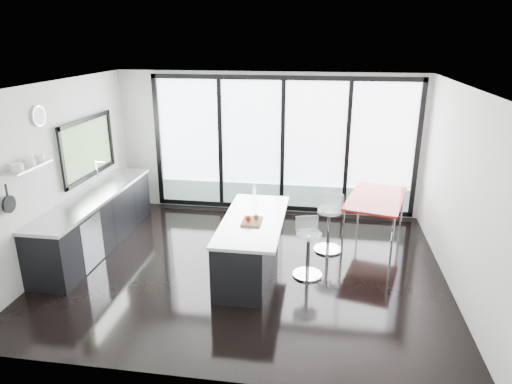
% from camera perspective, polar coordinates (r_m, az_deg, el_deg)
% --- Properties ---
extents(floor, '(6.00, 5.00, 0.00)m').
position_cam_1_polar(floor, '(7.26, -1.16, -9.35)').
color(floor, black).
rests_on(floor, ground).
extents(ceiling, '(6.00, 5.00, 0.00)m').
position_cam_1_polar(ceiling, '(6.42, -1.32, 13.22)').
color(ceiling, white).
rests_on(ceiling, wall_back).
extents(wall_back, '(6.00, 0.09, 2.80)m').
position_cam_1_polar(wall_back, '(9.06, 3.16, 5.10)').
color(wall_back, beige).
rests_on(wall_back, ground).
extents(wall_front, '(6.00, 0.00, 2.80)m').
position_cam_1_polar(wall_front, '(4.45, -6.84, -8.57)').
color(wall_front, beige).
rests_on(wall_front, ground).
extents(wall_left, '(0.26, 5.00, 2.80)m').
position_cam_1_polar(wall_left, '(7.95, -22.55, 3.84)').
color(wall_left, beige).
rests_on(wall_left, ground).
extents(wall_right, '(0.00, 5.00, 2.80)m').
position_cam_1_polar(wall_right, '(6.88, 24.22, -0.04)').
color(wall_right, beige).
rests_on(wall_right, ground).
extents(counter_cabinets, '(0.69, 3.24, 1.36)m').
position_cam_1_polar(counter_cabinets, '(8.24, -19.35, -3.33)').
color(counter_cabinets, black).
rests_on(counter_cabinets, floor).
extents(island, '(0.89, 2.12, 1.12)m').
position_cam_1_polar(island, '(6.98, -0.89, -6.52)').
color(island, black).
rests_on(island, floor).
extents(bar_stool_near, '(0.54, 0.54, 0.70)m').
position_cam_1_polar(bar_stool_near, '(6.90, 6.53, -7.78)').
color(bar_stool_near, silver).
rests_on(bar_stool_near, floor).
extents(bar_stool_far, '(0.59, 0.59, 0.75)m').
position_cam_1_polar(bar_stool_far, '(7.72, 9.06, -4.69)').
color(bar_stool_far, silver).
rests_on(bar_stool_far, floor).
extents(red_table, '(1.23, 1.71, 0.83)m').
position_cam_1_polar(red_table, '(8.19, 14.55, -3.38)').
color(red_table, '#A51B14').
rests_on(red_table, floor).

